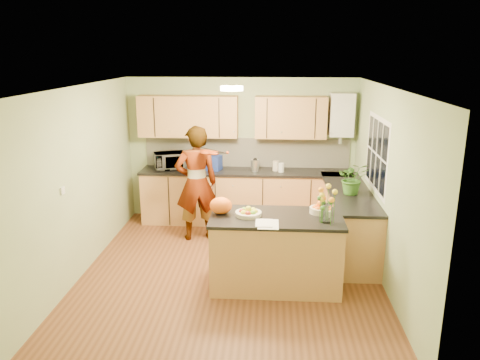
{
  "coord_description": "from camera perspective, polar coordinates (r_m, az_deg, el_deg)",
  "views": [
    {
      "loc": [
        0.52,
        -5.86,
        2.92
      ],
      "look_at": [
        0.09,
        0.5,
        1.17
      ],
      "focal_mm": 35.0,
      "sensor_mm": 36.0,
      "label": 1
    }
  ],
  "objects": [
    {
      "name": "splashback",
      "position": [
        8.29,
        0.83,
        3.39
      ],
      "size": [
        3.6,
        0.02,
        0.52
      ],
      "primitive_type": "cube",
      "color": "beige",
      "rests_on": "back_counter"
    },
    {
      "name": "wall_front",
      "position": [
        4.01,
        -4.0,
        -9.3
      ],
      "size": [
        4.0,
        0.02,
        2.5
      ],
      "primitive_type": "cube",
      "color": "#93A576",
      "rests_on": "floor"
    },
    {
      "name": "ceiling_lamp",
      "position": [
        6.2,
        -1.02,
        11.12
      ],
      "size": [
        0.3,
        0.3,
        0.07
      ],
      "color": "#FFEABF",
      "rests_on": "ceiling"
    },
    {
      "name": "potted_plant",
      "position": [
        6.87,
        13.59,
        0.21
      ],
      "size": [
        0.43,
        0.37,
        0.47
      ],
      "primitive_type": "imported",
      "rotation": [
        0.0,
        0.0,
        -0.01
      ],
      "color": "#386B23",
      "rests_on": "right_counter"
    },
    {
      "name": "kettle",
      "position": [
        8.01,
        1.86,
        1.86
      ],
      "size": [
        0.14,
        0.14,
        0.27
      ],
      "rotation": [
        0.0,
        0.0,
        0.2
      ],
      "color": "silver",
      "rests_on": "back_counter"
    },
    {
      "name": "wall_right",
      "position": [
        6.27,
        17.33,
        -0.79
      ],
      "size": [
        0.02,
        4.5,
        2.5
      ],
      "primitive_type": "cube",
      "color": "#93A576",
      "rests_on": "floor"
    },
    {
      "name": "boiler",
      "position": [
        8.1,
        12.27,
        7.77
      ],
      "size": [
        0.4,
        0.3,
        0.86
      ],
      "color": "white",
      "rests_on": "wall_back"
    },
    {
      "name": "jar_white",
      "position": [
        7.98,
        5.05,
        1.52
      ],
      "size": [
        0.11,
        0.11,
        0.15
      ],
      "primitive_type": "cylinder",
      "rotation": [
        0.0,
        0.0,
        0.08
      ],
      "color": "white",
      "rests_on": "back_counter"
    },
    {
      "name": "flower_vase",
      "position": [
        5.62,
        10.68,
        -1.93
      ],
      "size": [
        0.27,
        0.27,
        0.5
      ],
      "rotation": [
        0.0,
        0.0,
        -0.1
      ],
      "color": "silver",
      "rests_on": "peninsula_island"
    },
    {
      "name": "wall_left",
      "position": [
        6.59,
        -18.79,
        -0.15
      ],
      "size": [
        0.02,
        4.5,
        2.5
      ],
      "primitive_type": "cube",
      "color": "#93A576",
      "rests_on": "floor"
    },
    {
      "name": "back_counter",
      "position": [
        8.2,
        0.71,
        -2.01
      ],
      "size": [
        3.64,
        0.62,
        0.94
      ],
      "color": "#B97E4A",
      "rests_on": "floor"
    },
    {
      "name": "right_counter",
      "position": [
        7.24,
        13.01,
        -4.81
      ],
      "size": [
        0.62,
        2.24,
        0.94
      ],
      "color": "#B97E4A",
      "rests_on": "floor"
    },
    {
      "name": "wall_back",
      "position": [
        8.3,
        0.14,
        3.76
      ],
      "size": [
        4.0,
        0.02,
        2.5
      ],
      "primitive_type": "cube",
      "color": "#93A576",
      "rests_on": "floor"
    },
    {
      "name": "papers",
      "position": [
        5.57,
        3.46,
        -5.38
      ],
      "size": [
        0.25,
        0.34,
        0.01
      ],
      "primitive_type": "cube",
      "color": "white",
      "rests_on": "peninsula_island"
    },
    {
      "name": "blue_box",
      "position": [
        8.11,
        -3.46,
        2.13
      ],
      "size": [
        0.36,
        0.3,
        0.25
      ],
      "primitive_type": "cube",
      "rotation": [
        0.0,
        0.0,
        -0.25
      ],
      "color": "navy",
      "rests_on": "back_counter"
    },
    {
      "name": "fruit_dish",
      "position": [
        5.84,
        1.03,
        -3.91
      ],
      "size": [
        0.33,
        0.33,
        0.11
      ],
      "color": "beige",
      "rests_on": "peninsula_island"
    },
    {
      "name": "floor",
      "position": [
        6.57,
        -1.14,
        -11.03
      ],
      "size": [
        4.5,
        4.5,
        0.0
      ],
      "primitive_type": "plane",
      "color": "#5B321A",
      "rests_on": "ground"
    },
    {
      "name": "orange_bowl",
      "position": [
        6.01,
        9.72,
        -3.41
      ],
      "size": [
        0.26,
        0.26,
        0.15
      ],
      "color": "beige",
      "rests_on": "peninsula_island"
    },
    {
      "name": "microwave",
      "position": [
        8.24,
        -8.56,
        2.33
      ],
      "size": [
        0.61,
        0.51,
        0.29
      ],
      "primitive_type": "imported",
      "rotation": [
        0.0,
        0.0,
        0.35
      ],
      "color": "white",
      "rests_on": "back_counter"
    },
    {
      "name": "light_switch",
      "position": [
        6.05,
        -20.81,
        -1.21
      ],
      "size": [
        0.02,
        0.09,
        0.09
      ],
      "primitive_type": "cube",
      "color": "white",
      "rests_on": "wall_left"
    },
    {
      "name": "violinist",
      "position": [
        7.39,
        -5.33,
        -0.42
      ],
      "size": [
        0.77,
        0.62,
        1.84
      ],
      "primitive_type": "imported",
      "rotation": [
        0.0,
        0.0,
        3.45
      ],
      "color": "tan",
      "rests_on": "floor"
    },
    {
      "name": "jar_cream",
      "position": [
        8.06,
        4.38,
        1.74
      ],
      "size": [
        0.13,
        0.13,
        0.17
      ],
      "primitive_type": "cylinder",
      "rotation": [
        0.0,
        0.0,
        0.22
      ],
      "color": "beige",
      "rests_on": "back_counter"
    },
    {
      "name": "window_right",
      "position": [
        6.77,
        16.33,
        3.06
      ],
      "size": [
        0.01,
        1.3,
        1.05
      ],
      "color": "white",
      "rests_on": "wall_right"
    },
    {
      "name": "orange_bag",
      "position": [
        5.89,
        -2.35,
        -3.13
      ],
      "size": [
        0.33,
        0.3,
        0.21
      ],
      "primitive_type": "ellipsoid",
      "rotation": [
        0.0,
        0.0,
        0.23
      ],
      "color": "orange",
      "rests_on": "peninsula_island"
    },
    {
      "name": "ceiling",
      "position": [
        5.9,
        -1.27,
        11.28
      ],
      "size": [
        4.0,
        4.5,
        0.02
      ],
      "primitive_type": "cube",
      "color": "white",
      "rests_on": "wall_back"
    },
    {
      "name": "violin",
      "position": [
        7.01,
        -4.1,
        3.4
      ],
      "size": [
        0.6,
        0.52,
        0.15
      ],
      "primitive_type": null,
      "rotation": [
        0.17,
        0.0,
        -0.61
      ],
      "color": "#4D1404",
      "rests_on": "violinist"
    },
    {
      "name": "upper_cabinets",
      "position": [
        8.04,
        -1.19,
        7.72
      ],
      "size": [
        3.2,
        0.34,
        0.7
      ],
      "color": "#B97E4A",
      "rests_on": "wall_back"
    },
    {
      "name": "peninsula_island",
      "position": [
        6.03,
        4.37,
        -8.63
      ],
      "size": [
        1.65,
        0.84,
        0.94
      ],
      "color": "#B97E4A",
      "rests_on": "floor"
    }
  ]
}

